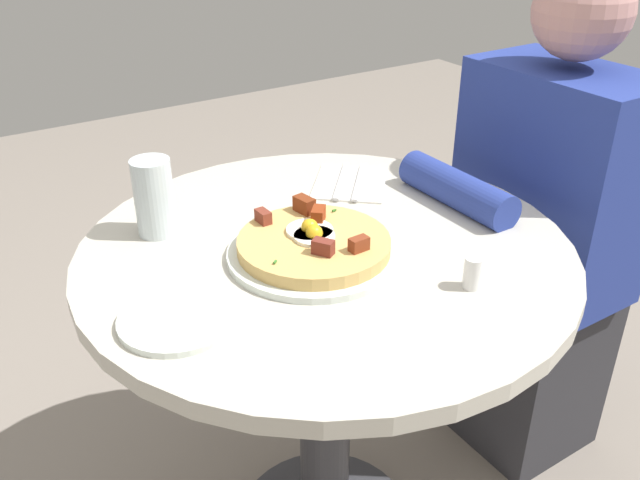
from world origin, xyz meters
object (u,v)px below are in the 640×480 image
object	(u,v)px
breakfast_pizza	(314,242)
bread_plate	(177,319)
pizza_plate	(314,253)
knife	(341,181)
fork	(359,182)
person_seated	(538,257)
dining_table	(325,325)
water_glass	(154,197)
salt_shaker	(473,273)

from	to	relation	value
breakfast_pizza	bread_plate	bearing A→B (deg)	-78.53
breakfast_pizza	bread_plate	xyz separation A→B (m)	(0.05, -0.26, -0.02)
pizza_plate	breakfast_pizza	size ratio (longest dim) A/B	1.14
breakfast_pizza	knife	size ratio (longest dim) A/B	1.40
breakfast_pizza	fork	bearing A→B (deg)	129.69
person_seated	bread_plate	size ratio (longest dim) A/B	6.73
person_seated	fork	xyz separation A→B (m)	(-0.17, -0.38, 0.21)
breakfast_pizza	person_seated	bearing A→B (deg)	91.71
person_seated	breakfast_pizza	bearing A→B (deg)	-88.29
breakfast_pizza	dining_table	bearing A→B (deg)	118.23
bread_plate	water_glass	world-z (taller)	water_glass
bread_plate	fork	distance (m)	0.55
knife	salt_shaker	distance (m)	0.43
bread_plate	salt_shaker	xyz separation A→B (m)	(0.16, 0.41, 0.02)
dining_table	fork	xyz separation A→B (m)	(-0.17, 0.19, 0.17)
dining_table	pizza_plate	bearing A→B (deg)	-59.52
breakfast_pizza	fork	size ratio (longest dim) A/B	1.40
dining_table	knife	world-z (taller)	knife
pizza_plate	breakfast_pizza	bearing A→B (deg)	156.98
person_seated	breakfast_pizza	xyz separation A→B (m)	(0.02, -0.61, 0.23)
dining_table	water_glass	size ratio (longest dim) A/B	6.16
breakfast_pizza	pizza_plate	bearing A→B (deg)	-23.02
knife	salt_shaker	world-z (taller)	salt_shaker
salt_shaker	dining_table	bearing A→B (deg)	-154.08
dining_table	pizza_plate	size ratio (longest dim) A/B	2.94
knife	salt_shaker	size ratio (longest dim) A/B	3.48
knife	salt_shaker	bearing A→B (deg)	-145.34
pizza_plate	water_glass	xyz separation A→B (m)	(-0.22, -0.18, 0.06)
person_seated	salt_shaker	size ratio (longest dim) A/B	21.93
bread_plate	fork	size ratio (longest dim) A/B	0.94
salt_shaker	knife	bearing A→B (deg)	172.90
dining_table	knife	size ratio (longest dim) A/B	4.69
breakfast_pizza	water_glass	bearing A→B (deg)	-139.43
breakfast_pizza	water_glass	world-z (taller)	water_glass
person_seated	pizza_plate	xyz separation A→B (m)	(0.02, -0.61, 0.21)
bread_plate	fork	xyz separation A→B (m)	(-0.24, 0.49, 0.00)
pizza_plate	water_glass	world-z (taller)	water_glass
fork	salt_shaker	size ratio (longest dim) A/B	3.48
fork	knife	xyz separation A→B (m)	(-0.02, -0.03, 0.00)
dining_table	fork	bearing A→B (deg)	131.55
pizza_plate	breakfast_pizza	xyz separation A→B (m)	(-0.00, 0.00, 0.02)
dining_table	fork	distance (m)	0.31
knife	fork	bearing A→B (deg)	-90.00
breakfast_pizza	water_glass	xyz separation A→B (m)	(-0.22, -0.19, 0.04)
person_seated	pizza_plate	bearing A→B (deg)	-88.05
breakfast_pizza	salt_shaker	world-z (taller)	breakfast_pizza
breakfast_pizza	salt_shaker	xyz separation A→B (m)	(0.21, 0.15, 0.00)
water_glass	pizza_plate	bearing A→B (deg)	40.07
person_seated	fork	world-z (taller)	person_seated
pizza_plate	fork	world-z (taller)	pizza_plate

